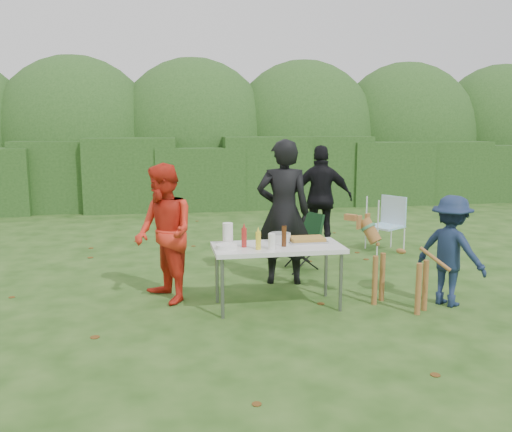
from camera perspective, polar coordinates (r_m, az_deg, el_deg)
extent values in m
plane|color=#1E4211|center=(6.42, -0.56, -9.72)|extent=(80.00, 80.00, 0.00)
cube|color=#23471C|center=(14.07, -6.05, 4.34)|extent=(22.00, 1.40, 1.70)
ellipsoid|color=#3D6628|center=(15.61, -6.53, 7.60)|extent=(20.00, 2.60, 3.20)
cube|color=silver|center=(6.29, 2.29, -3.34)|extent=(1.50, 0.70, 0.05)
cylinder|color=slate|center=(6.01, -3.55, -7.62)|extent=(0.04, 0.04, 0.69)
cylinder|color=slate|center=(6.31, 8.91, -6.90)|extent=(0.04, 0.04, 0.69)
cylinder|color=slate|center=(6.55, -4.12, -6.19)|extent=(0.04, 0.04, 0.69)
cylinder|color=slate|center=(6.82, 7.37, -5.60)|extent=(0.04, 0.04, 0.69)
imported|color=black|center=(7.22, 2.90, 0.40)|extent=(0.79, 0.60, 1.94)
imported|color=red|center=(6.56, -9.65, -1.84)|extent=(0.91, 1.00, 1.68)
imported|color=black|center=(9.24, 6.89, 1.87)|extent=(1.11, 0.62, 1.79)
imported|color=#172544|center=(6.79, 19.81, -3.46)|extent=(0.87, 0.98, 1.31)
cube|color=#B7B7BA|center=(6.51, 5.41, -2.63)|extent=(0.45, 0.30, 0.02)
cube|color=#B98738|center=(6.50, 5.41, -2.39)|extent=(0.40, 0.26, 0.04)
cylinder|color=yellow|center=(6.07, 0.24, -2.61)|extent=(0.06, 0.06, 0.20)
cylinder|color=#A6231F|center=(6.18, -1.26, -2.29)|extent=(0.06, 0.06, 0.22)
cylinder|color=#47230F|center=(6.22, 2.97, -2.13)|extent=(0.06, 0.06, 0.24)
cylinder|color=white|center=(6.29, -2.99, -1.90)|extent=(0.12, 0.12, 0.26)
cylinder|color=white|center=(6.07, 1.67, -2.71)|extent=(0.08, 0.08, 0.18)
cylinder|color=silver|center=(6.50, 2.54, -2.25)|extent=(0.26, 0.26, 0.10)
cylinder|color=white|center=(6.12, -3.12, -3.24)|extent=(0.24, 0.24, 0.05)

